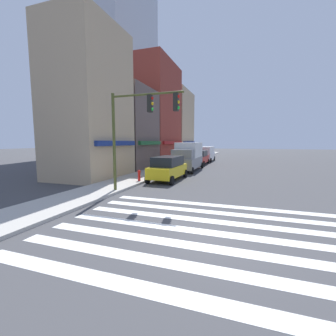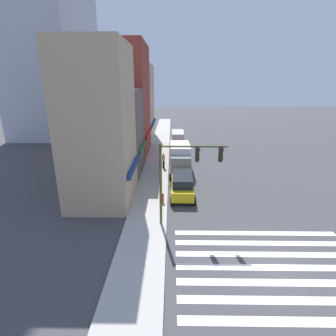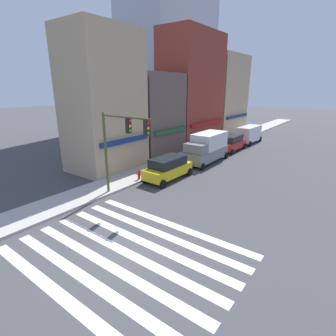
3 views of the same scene
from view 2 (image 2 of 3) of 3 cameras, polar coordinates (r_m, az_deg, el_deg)
ground_plane at (r=16.54m, az=22.00°, el=-19.45°), size 200.00×200.00×0.00m
sidewalk_left at (r=15.59m, az=-6.51°, el=-20.27°), size 120.00×3.00×0.15m
crosswalk_stripes at (r=16.53m, az=22.00°, el=-19.44°), size 7.43×10.80×0.01m
storefront_row at (r=35.37m, az=-8.90°, el=12.55°), size 33.43×5.30×14.57m
traffic_signal at (r=17.44m, az=3.74°, el=0.05°), size 0.32×4.46×5.98m
suv_yellow at (r=23.43m, az=3.13°, el=-3.67°), size 4.73×2.12×1.94m
box_truck_grey at (r=29.66m, az=2.65°, el=2.21°), size 6.23×2.42×3.04m
suv_red at (r=35.92m, az=2.33°, el=4.14°), size 4.70×2.12×1.94m
van_white at (r=41.72m, az=2.13°, el=6.49°), size 5.03×2.22×2.34m
pedestrian_white_shirt at (r=30.49m, az=-0.97°, el=1.67°), size 0.32×0.32×1.77m
fire_hydrant at (r=21.90m, az=-1.19°, el=-6.45°), size 0.24×0.24×0.84m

